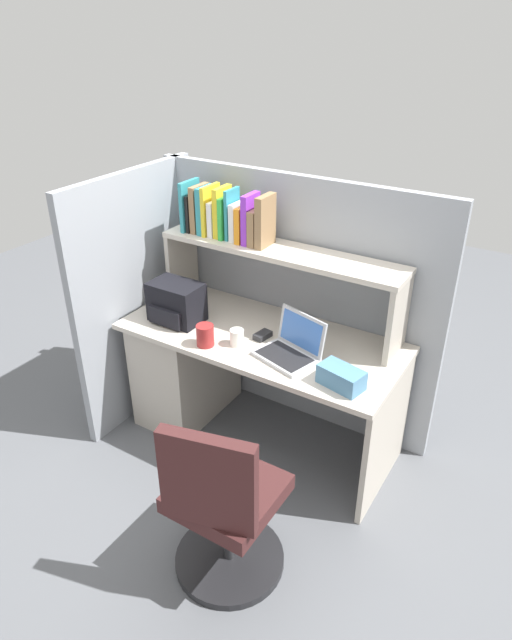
{
  "coord_description": "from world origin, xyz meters",
  "views": [
    {
      "loc": [
        1.4,
        -2.31,
        2.31
      ],
      "look_at": [
        0.0,
        -0.05,
        0.85
      ],
      "focal_mm": 31.34,
      "sensor_mm": 36.0,
      "label": 1
    }
  ],
  "objects_px": {
    "laptop": "(291,348)",
    "computer_mouse": "(263,335)",
    "paper_cup": "(237,337)",
    "backpack": "(176,303)",
    "office_chair": "(223,512)",
    "tissue_box": "(341,377)",
    "snack_canister": "(205,335)"
  },
  "relations": [
    {
      "from": "laptop",
      "to": "computer_mouse",
      "type": "xyz_separation_m",
      "value": [
        -0.22,
        0.08,
        -0.03
      ]
    },
    {
      "from": "computer_mouse",
      "to": "paper_cup",
      "type": "relative_size",
      "value": 1.13
    },
    {
      "from": "backpack",
      "to": "office_chair",
      "type": "bearing_deg",
      "value": -42.49
    },
    {
      "from": "laptop",
      "to": "tissue_box",
      "type": "distance_m",
      "value": 0.35
    },
    {
      "from": "laptop",
      "to": "paper_cup",
      "type": "xyz_separation_m",
      "value": [
        -0.3,
        -0.06,
        -0.0
      ]
    },
    {
      "from": "backpack",
      "to": "computer_mouse",
      "type": "bearing_deg",
      "value": 9.23
    },
    {
      "from": "computer_mouse",
      "to": "backpack",
      "type": "bearing_deg",
      "value": -161.27
    },
    {
      "from": "laptop",
      "to": "snack_canister",
      "type": "distance_m",
      "value": 0.47
    },
    {
      "from": "laptop",
      "to": "tissue_box",
      "type": "bearing_deg",
      "value": -18.64
    },
    {
      "from": "paper_cup",
      "to": "snack_canister",
      "type": "bearing_deg",
      "value": -147.24
    },
    {
      "from": "laptop",
      "to": "paper_cup",
      "type": "distance_m",
      "value": 0.31
    },
    {
      "from": "paper_cup",
      "to": "office_chair",
      "type": "xyz_separation_m",
      "value": [
        0.42,
        -0.75,
        -0.38
      ]
    },
    {
      "from": "laptop",
      "to": "paper_cup",
      "type": "relative_size",
      "value": 3.99
    },
    {
      "from": "computer_mouse",
      "to": "office_chair",
      "type": "xyz_separation_m",
      "value": [
        0.34,
        -0.88,
        -0.35
      ]
    },
    {
      "from": "laptop",
      "to": "office_chair",
      "type": "bearing_deg",
      "value": -82.05
    },
    {
      "from": "laptop",
      "to": "backpack",
      "type": "height_order",
      "value": "backpack"
    },
    {
      "from": "laptop",
      "to": "snack_canister",
      "type": "xyz_separation_m",
      "value": [
        -0.45,
        -0.15,
        0.01
      ]
    },
    {
      "from": "snack_canister",
      "to": "office_chair",
      "type": "height_order",
      "value": "office_chair"
    },
    {
      "from": "paper_cup",
      "to": "snack_canister",
      "type": "relative_size",
      "value": 0.76
    },
    {
      "from": "backpack",
      "to": "tissue_box",
      "type": "distance_m",
      "value": 1.1
    },
    {
      "from": "tissue_box",
      "to": "computer_mouse",
      "type": "bearing_deg",
      "value": 174.01
    },
    {
      "from": "computer_mouse",
      "to": "paper_cup",
      "type": "height_order",
      "value": "paper_cup"
    },
    {
      "from": "laptop",
      "to": "paper_cup",
      "type": "height_order",
      "value": "laptop"
    },
    {
      "from": "paper_cup",
      "to": "snack_canister",
      "type": "xyz_separation_m",
      "value": [
        -0.14,
        -0.09,
        0.01
      ]
    },
    {
      "from": "tissue_box",
      "to": "office_chair",
      "type": "bearing_deg",
      "value": -94.74
    },
    {
      "from": "paper_cup",
      "to": "snack_canister",
      "type": "height_order",
      "value": "snack_canister"
    },
    {
      "from": "tissue_box",
      "to": "snack_canister",
      "type": "distance_m",
      "value": 0.78
    },
    {
      "from": "backpack",
      "to": "laptop",
      "type": "bearing_deg",
      "value": 0.65
    },
    {
      "from": "backpack",
      "to": "office_chair",
      "type": "relative_size",
      "value": 0.32
    },
    {
      "from": "paper_cup",
      "to": "tissue_box",
      "type": "distance_m",
      "value": 0.64
    },
    {
      "from": "tissue_box",
      "to": "office_chair",
      "type": "distance_m",
      "value": 0.82
    },
    {
      "from": "computer_mouse",
      "to": "snack_canister",
      "type": "relative_size",
      "value": 0.86
    }
  ]
}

